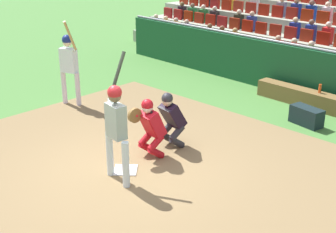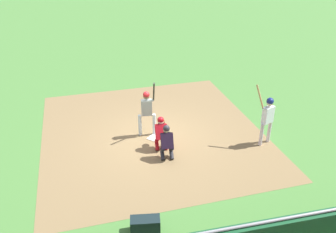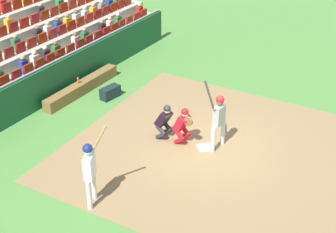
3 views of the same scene
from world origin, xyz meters
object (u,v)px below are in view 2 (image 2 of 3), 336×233
Objects in this scene: batter_at_plate at (147,108)px; on_deck_batter at (268,115)px; catcher_crouching at (161,131)px; home_plate_marker at (154,138)px; equipment_duffel_bag at (145,225)px; home_plate_umpire at (167,141)px.

batter_at_plate is 1.01× the size of on_deck_batter.
catcher_crouching is at bearing 171.85° from on_deck_batter.
home_plate_marker is 4.31m from on_deck_batter.
on_deck_batter reaches higher than home_plate_marker.
home_plate_marker is 4.74m from equipment_duffel_bag.
equipment_duffel_bag is at bearing -112.27° from home_plate_umpire.
home_plate_marker is 0.56× the size of equipment_duffel_bag.
on_deck_batter is at bearing -18.07° from home_plate_marker.
batter_at_plate reaches higher than home_plate_umpire.
home_plate_umpire is at bearing 76.32° from equipment_duffel_bag.
batter_at_plate is at bearing 106.91° from catcher_crouching.
catcher_crouching is 1.02× the size of home_plate_umpire.
equipment_duffel_bag is (-0.94, -4.92, -0.94)m from batter_at_plate.
equipment_duffel_bag is (-1.26, -3.86, -0.50)m from catcher_crouching.
batter_at_plate is 4.44m from on_deck_batter.
on_deck_batter is at bearing -21.20° from batter_at_plate.
batter_at_plate is 1.19m from catcher_crouching.
batter_at_plate reaches higher than equipment_duffel_bag.
home_plate_umpire reaches higher than equipment_duffel_bag.
home_plate_marker is at bearing 97.47° from home_plate_umpire.
batter_at_plate reaches higher than home_plate_marker.
catcher_crouching is at bearing -80.47° from home_plate_marker.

